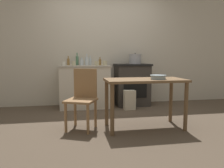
{
  "coord_description": "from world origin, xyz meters",
  "views": [
    {
      "loc": [
        -0.7,
        -3.37,
        1.04
      ],
      "look_at": [
        0.0,
        0.46,
        0.58
      ],
      "focal_mm": 35.0,
      "sensor_mm": 36.0,
      "label": 1
    }
  ],
  "objects_px": {
    "flour_sack": "(129,100)",
    "bottle_mid_left": "(87,61)",
    "cup_right": "(97,63)",
    "cup_far_right": "(74,63)",
    "stock_pot": "(135,59)",
    "cup_end_right": "(105,63)",
    "mixing_bowl_large": "(158,77)",
    "bottle_center_right": "(82,62)",
    "cup_mid_right": "(63,64)",
    "bottle_center": "(100,62)",
    "bottle_far_left": "(68,62)",
    "stove": "(132,84)",
    "chair": "(83,97)",
    "bottle_left": "(90,61)",
    "work_table": "(145,87)",
    "bottle_center_left": "(77,60)"
  },
  "relations": [
    {
      "from": "bottle_far_left",
      "to": "bottle_center_right",
      "type": "distance_m",
      "value": 0.29
    },
    {
      "from": "bottle_mid_left",
      "to": "cup_far_right",
      "type": "xyz_separation_m",
      "value": [
        -0.28,
        -0.18,
        -0.05
      ]
    },
    {
      "from": "cup_mid_right",
      "to": "cup_far_right",
      "type": "height_order",
      "value": "cup_far_right"
    },
    {
      "from": "bottle_left",
      "to": "bottle_center",
      "type": "distance_m",
      "value": 0.24
    },
    {
      "from": "bottle_center_left",
      "to": "bottle_center",
      "type": "xyz_separation_m",
      "value": [
        0.48,
        -0.13,
        -0.04
      ]
    },
    {
      "from": "cup_far_right",
      "to": "stock_pot",
      "type": "bearing_deg",
      "value": 5.81
    },
    {
      "from": "bottle_center",
      "to": "cup_mid_right",
      "type": "bearing_deg",
      "value": -162.95
    },
    {
      "from": "stock_pot",
      "to": "stove",
      "type": "bearing_deg",
      "value": -179.41
    },
    {
      "from": "stock_pot",
      "to": "cup_end_right",
      "type": "xyz_separation_m",
      "value": [
        -0.7,
        -0.16,
        -0.08
      ]
    },
    {
      "from": "stock_pot",
      "to": "cup_end_right",
      "type": "height_order",
      "value": "stock_pot"
    },
    {
      "from": "bottle_center_left",
      "to": "cup_far_right",
      "type": "distance_m",
      "value": 0.28
    },
    {
      "from": "cup_end_right",
      "to": "bottle_center",
      "type": "bearing_deg",
      "value": 117.73
    },
    {
      "from": "cup_end_right",
      "to": "mixing_bowl_large",
      "type": "bearing_deg",
      "value": -70.52
    },
    {
      "from": "work_table",
      "to": "bottle_center",
      "type": "height_order",
      "value": "bottle_center"
    },
    {
      "from": "stove",
      "to": "stock_pot",
      "type": "height_order",
      "value": "stock_pot"
    },
    {
      "from": "stove",
      "to": "bottle_center",
      "type": "bearing_deg",
      "value": -179.87
    },
    {
      "from": "bottle_left",
      "to": "cup_far_right",
      "type": "bearing_deg",
      "value": -142.51
    },
    {
      "from": "bottle_mid_left",
      "to": "work_table",
      "type": "bearing_deg",
      "value": -65.89
    },
    {
      "from": "bottle_center_right",
      "to": "bottle_center",
      "type": "bearing_deg",
      "value": -9.54
    },
    {
      "from": "bottle_mid_left",
      "to": "bottle_center_right",
      "type": "distance_m",
      "value": 0.11
    },
    {
      "from": "stove",
      "to": "flour_sack",
      "type": "xyz_separation_m",
      "value": [
        -0.17,
        -0.42,
        -0.26
      ]
    },
    {
      "from": "bottle_left",
      "to": "cup_mid_right",
      "type": "distance_m",
      "value": 0.67
    },
    {
      "from": "bottle_center_right",
      "to": "cup_mid_right",
      "type": "distance_m",
      "value": 0.48
    },
    {
      "from": "stove",
      "to": "bottle_far_left",
      "type": "bearing_deg",
      "value": 174.25
    },
    {
      "from": "chair",
      "to": "cup_mid_right",
      "type": "bearing_deg",
      "value": 128.58
    },
    {
      "from": "work_table",
      "to": "cup_far_right",
      "type": "relative_size",
      "value": 12.99
    },
    {
      "from": "mixing_bowl_large",
      "to": "flour_sack",
      "type": "bearing_deg",
      "value": 93.62
    },
    {
      "from": "bottle_mid_left",
      "to": "cup_mid_right",
      "type": "relative_size",
      "value": 3.01
    },
    {
      "from": "bottle_center",
      "to": "bottle_center_right",
      "type": "xyz_separation_m",
      "value": [
        -0.39,
        0.06,
        -0.01
      ]
    },
    {
      "from": "stock_pot",
      "to": "cup_end_right",
      "type": "relative_size",
      "value": 2.78
    },
    {
      "from": "work_table",
      "to": "cup_mid_right",
      "type": "height_order",
      "value": "cup_mid_right"
    },
    {
      "from": "stove",
      "to": "mixing_bowl_large",
      "type": "distance_m",
      "value": 1.73
    },
    {
      "from": "stock_pot",
      "to": "bottle_far_left",
      "type": "xyz_separation_m",
      "value": [
        -1.45,
        0.14,
        -0.06
      ]
    },
    {
      "from": "stove",
      "to": "cup_end_right",
      "type": "distance_m",
      "value": 0.81
    },
    {
      "from": "mixing_bowl_large",
      "to": "work_table",
      "type": "bearing_deg",
      "value": 151.26
    },
    {
      "from": "chair",
      "to": "cup_far_right",
      "type": "distance_m",
      "value": 1.41
    },
    {
      "from": "cup_right",
      "to": "cup_far_right",
      "type": "distance_m",
      "value": 0.47
    },
    {
      "from": "chair",
      "to": "stock_pot",
      "type": "xyz_separation_m",
      "value": [
        1.22,
        1.46,
        0.55
      ]
    },
    {
      "from": "cup_end_right",
      "to": "cup_mid_right",
      "type": "bearing_deg",
      "value": -174.76
    },
    {
      "from": "work_table",
      "to": "cup_mid_right",
      "type": "bearing_deg",
      "value": 131.55
    },
    {
      "from": "bottle_far_left",
      "to": "bottle_center_right",
      "type": "xyz_separation_m",
      "value": [
        0.28,
        -0.08,
        -0.01
      ]
    },
    {
      "from": "mixing_bowl_large",
      "to": "cup_far_right",
      "type": "xyz_separation_m",
      "value": [
        -1.18,
        1.56,
        0.16
      ]
    },
    {
      "from": "chair",
      "to": "cup_mid_right",
      "type": "height_order",
      "value": "cup_mid_right"
    },
    {
      "from": "stove",
      "to": "cup_mid_right",
      "type": "distance_m",
      "value": 1.56
    },
    {
      "from": "cup_mid_right",
      "to": "mixing_bowl_large",
      "type": "bearing_deg",
      "value": -46.64
    },
    {
      "from": "stove",
      "to": "bottle_center_left",
      "type": "distance_m",
      "value": 1.31
    },
    {
      "from": "bottle_center",
      "to": "bottle_far_left",
      "type": "bearing_deg",
      "value": 168.09
    },
    {
      "from": "mixing_bowl_large",
      "to": "bottle_mid_left",
      "type": "relative_size",
      "value": 0.95
    },
    {
      "from": "flour_sack",
      "to": "bottle_mid_left",
      "type": "height_order",
      "value": "bottle_mid_left"
    },
    {
      "from": "mixing_bowl_large",
      "to": "bottle_center_right",
      "type": "distance_m",
      "value": 2.04
    }
  ]
}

